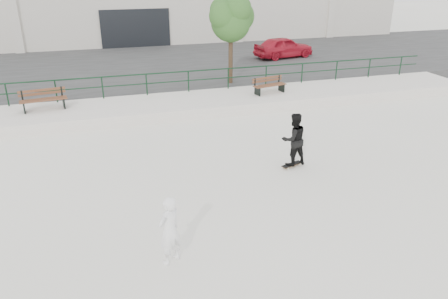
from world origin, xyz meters
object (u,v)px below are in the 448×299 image
object	(u,v)px
bench_right	(269,85)
seated_skater	(170,231)
bench_left	(43,100)
red_car	(284,47)
tree	(231,17)
standing_skater	(294,139)
skateboard	(292,165)

from	to	relation	value
bench_right	seated_skater	size ratio (longest dim) A/B	1.05
bench_left	red_car	world-z (taller)	red_car
red_car	seated_skater	size ratio (longest dim) A/B	2.41
bench_left	tree	distance (m)	9.62
standing_skater	seated_skater	bearing A→B (deg)	32.54
bench_left	tree	xyz separation A→B (m)	(8.96, 2.04, 2.85)
seated_skater	bench_right	bearing A→B (deg)	-155.31
bench_left	bench_right	world-z (taller)	bench_left
tree	standing_skater	world-z (taller)	tree
bench_right	bench_left	bearing A→B (deg)	165.83
bench_left	skateboard	size ratio (longest dim) A/B	2.42
red_car	seated_skater	xyz separation A→B (m)	(-10.91, -18.41, -0.35)
bench_left	bench_right	xyz separation A→B (m)	(10.09, -0.38, -0.05)
tree	red_car	bearing A→B (deg)	44.95
bench_right	tree	world-z (taller)	tree
bench_right	tree	bearing A→B (deg)	103.05
bench_right	red_car	distance (m)	8.77
seated_skater	bench_left	bearing A→B (deg)	-106.26
standing_skater	red_car	bearing A→B (deg)	-118.86
bench_right	standing_skater	size ratio (longest dim) A/B	0.98
standing_skater	tree	bearing A→B (deg)	-101.21
bench_left	standing_skater	distance (m)	10.91
red_car	standing_skater	distance (m)	15.85
seated_skater	red_car	bearing A→B (deg)	-153.76
bench_right	red_car	xyz separation A→B (m)	(4.17, 7.71, 0.30)
bench_left	standing_skater	xyz separation A→B (m)	(8.12, -7.28, 0.05)
bench_right	tree	distance (m)	3.94
tree	red_car	world-z (taller)	tree
bench_right	seated_skater	xyz separation A→B (m)	(-6.73, -10.70, -0.05)
skateboard	standing_skater	distance (m)	0.90
bench_left	seated_skater	size ratio (longest dim) A/B	1.18
skateboard	bench_right	bearing A→B (deg)	55.02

